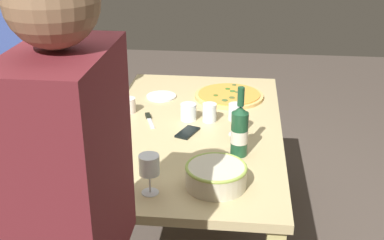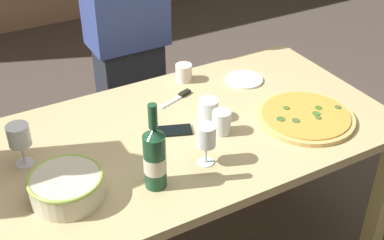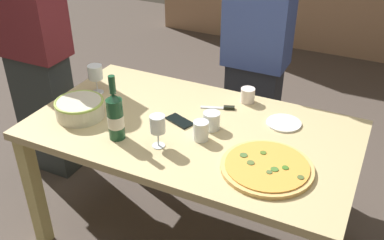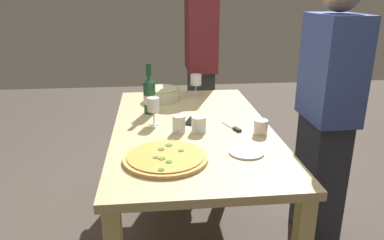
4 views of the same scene
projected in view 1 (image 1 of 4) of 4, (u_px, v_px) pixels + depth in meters
The scene contains 13 objects.
dining_table at pixel (192, 143), 2.59m from camera, with size 1.60×0.90×0.75m.
pizza at pixel (229, 96), 2.93m from camera, with size 0.40×0.40×0.03m.
serving_bowl at pixel (216, 175), 2.01m from camera, with size 0.25×0.25×0.09m.
wine_bottle at pixel (240, 130), 2.23m from camera, with size 0.08×0.08×0.32m.
wine_glass_near_pizza at pixel (149, 167), 1.93m from camera, with size 0.08×0.08×0.16m.
wine_glass_by_bottle at pixel (236, 114), 2.43m from camera, with size 0.07×0.07×0.16m.
cup_amber at pixel (188, 112), 2.62m from camera, with size 0.08×0.08×0.09m, color white.
cup_ceramic at pixel (129, 105), 2.72m from camera, with size 0.08×0.08×0.08m, color silver.
cup_spare at pixel (210, 112), 2.60m from camera, with size 0.07×0.07×0.10m, color white.
side_plate at pixel (161, 96), 2.94m from camera, with size 0.17×0.17×0.01m, color white.
cell_phone at pixel (188, 132), 2.48m from camera, with size 0.07×0.14×0.01m, color black.
pizza_knife at pixel (149, 119), 2.63m from camera, with size 0.18×0.08×0.02m.
person_guest_left at pixel (46, 105), 2.66m from camera, with size 0.38×0.24×1.60m.
Camera 1 is at (-2.31, -0.25, 1.81)m, focal length 47.21 mm.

